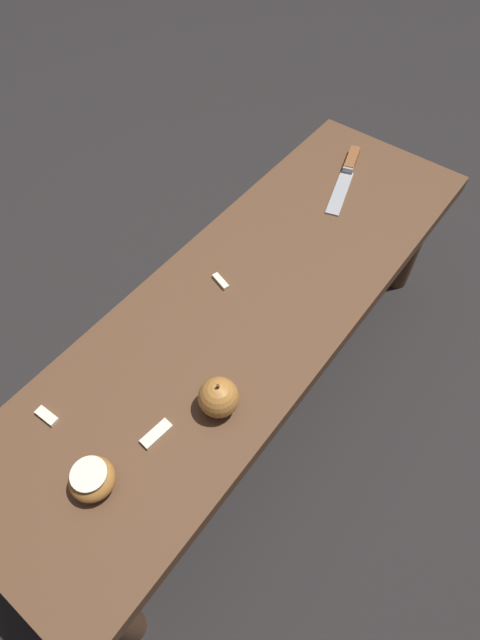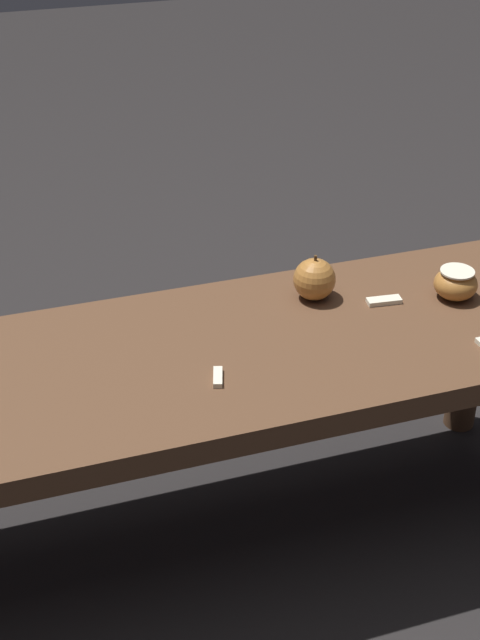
{
  "view_description": "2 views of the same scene",
  "coord_description": "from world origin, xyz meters",
  "px_view_note": "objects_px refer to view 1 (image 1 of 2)",
  "views": [
    {
      "loc": [
        0.5,
        0.36,
        1.18
      ],
      "look_at": [
        0.07,
        0.03,
        0.41
      ],
      "focal_mm": 28.0,
      "sensor_mm": 36.0,
      "label": 1
    },
    {
      "loc": [
        -0.29,
        -1.08,
        1.15
      ],
      "look_at": [
        0.07,
        0.03,
        0.41
      ],
      "focal_mm": 50.0,
      "sensor_mm": 36.0,
      "label": 2
    }
  ],
  "objects_px": {
    "knife": "(348,170)",
    "apple_whole": "(219,397)",
    "apple_cut": "(92,479)",
    "wooden_bench": "(248,316)"
  },
  "relations": [
    {
      "from": "apple_cut",
      "to": "knife",
      "type": "bearing_deg",
      "value": -175.26
    },
    {
      "from": "wooden_bench",
      "to": "apple_cut",
      "type": "xyz_separation_m",
      "value": [
        0.44,
        0.03,
        0.08
      ]
    },
    {
      "from": "knife",
      "to": "apple_cut",
      "type": "xyz_separation_m",
      "value": [
        0.91,
        0.08,
        0.02
      ]
    },
    {
      "from": "wooden_bench",
      "to": "apple_whole",
      "type": "xyz_separation_m",
      "value": [
        0.22,
        0.1,
        0.09
      ]
    },
    {
      "from": "wooden_bench",
      "to": "knife",
      "type": "xyz_separation_m",
      "value": [
        -0.47,
        -0.05,
        0.07
      ]
    },
    {
      "from": "knife",
      "to": "apple_whole",
      "type": "xyz_separation_m",
      "value": [
        0.68,
        0.15,
        0.03
      ]
    },
    {
      "from": "wooden_bench",
      "to": "apple_cut",
      "type": "bearing_deg",
      "value": 3.86
    },
    {
      "from": "apple_whole",
      "to": "knife",
      "type": "bearing_deg",
      "value": -167.95
    },
    {
      "from": "knife",
      "to": "apple_cut",
      "type": "height_order",
      "value": "apple_cut"
    },
    {
      "from": "wooden_bench",
      "to": "knife",
      "type": "height_order",
      "value": "knife"
    }
  ]
}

